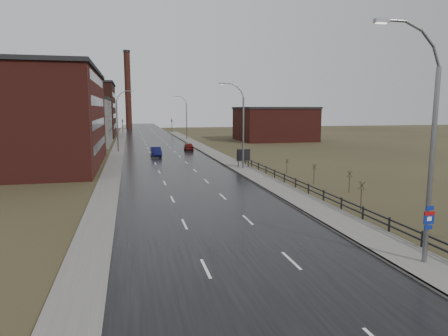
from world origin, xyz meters
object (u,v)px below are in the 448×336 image
streetlight_main (427,149)px  car_near (156,152)px  car_far (189,147)px  billboard (243,156)px

streetlight_main → car_near: size_ratio=2.54×
car_near → car_far: (6.83, 8.55, -0.03)m
billboard → car_far: (-3.88, 24.80, -0.98)m
streetlight_main → billboard: bearing=89.0°
billboard → car_far: size_ratio=0.59×
billboard → car_far: bearing=98.9°
car_near → streetlight_main: bearing=-79.4°
car_far → streetlight_main: bearing=99.0°
car_near → car_far: 10.95m
billboard → car_far: billboard is taller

